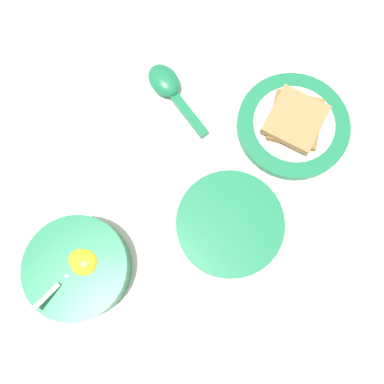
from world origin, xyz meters
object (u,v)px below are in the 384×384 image
object	(u,v)px
toast_sandwich	(296,119)
congee_bowl	(229,225)
toast_plate	(293,125)
soup_spoon	(168,86)
egg_bowl	(78,268)

from	to	relation	value
toast_sandwich	congee_bowl	distance (m)	0.22
toast_sandwich	toast_plate	bearing A→B (deg)	118.48
congee_bowl	toast_plate	bearing A→B (deg)	-121.86
toast_plate	toast_sandwich	xyz separation A→B (m)	(0.00, -0.00, 0.02)
soup_spoon	congee_bowl	bearing A→B (deg)	113.72
egg_bowl	toast_plate	distance (m)	0.45
soup_spoon	congee_bowl	world-z (taller)	congee_bowl
toast_plate	congee_bowl	world-z (taller)	congee_bowl
toast_plate	congee_bowl	size ratio (longest dim) A/B	1.17
congee_bowl	toast_sandwich	bearing A→B (deg)	-121.44
congee_bowl	soup_spoon	bearing A→B (deg)	-66.28
egg_bowl	toast_plate	world-z (taller)	egg_bowl
toast_sandwich	congee_bowl	bearing A→B (deg)	58.56
egg_bowl	soup_spoon	distance (m)	0.36
toast_sandwich	soup_spoon	size ratio (longest dim) A/B	0.84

